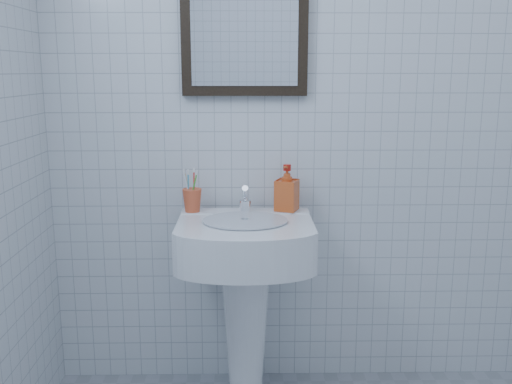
{
  "coord_description": "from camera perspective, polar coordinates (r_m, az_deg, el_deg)",
  "views": [
    {
      "loc": [
        -0.28,
        -1.14,
        1.34
      ],
      "look_at": [
        -0.25,
        0.86,
        0.91
      ],
      "focal_mm": 40.0,
      "sensor_mm": 36.0,
      "label": 1
    }
  ],
  "objects": [
    {
      "name": "wall_back",
      "position": [
        2.36,
        5.97,
        9.81
      ],
      "size": [
        2.2,
        0.02,
        2.5
      ],
      "primitive_type": "cube",
      "color": "silver",
      "rests_on": "ground"
    },
    {
      "name": "washbasin",
      "position": [
        2.27,
        -1.07,
        -8.79
      ],
      "size": [
        0.51,
        0.38,
        0.79
      ],
      "color": "white",
      "rests_on": "ground"
    },
    {
      "name": "faucet",
      "position": [
        2.28,
        -1.09,
        -0.87
      ],
      "size": [
        0.05,
        0.1,
        0.12
      ],
      "color": "white",
      "rests_on": "washbasin"
    },
    {
      "name": "toothbrush_cup",
      "position": [
        2.3,
        -6.4,
        -0.83
      ],
      "size": [
        0.08,
        0.08,
        0.09
      ],
      "primitive_type": null,
      "rotation": [
        0.0,
        0.0,
        -0.04
      ],
      "color": "#DC542E",
      "rests_on": "washbasin"
    },
    {
      "name": "soap_dispenser",
      "position": [
        2.3,
        3.11,
        0.42
      ],
      "size": [
        0.11,
        0.11,
        0.19
      ],
      "primitive_type": "imported",
      "rotation": [
        0.0,
        0.0,
        -0.38
      ],
      "color": "#BA3D12",
      "rests_on": "washbasin"
    },
    {
      "name": "wall_mirror",
      "position": [
        2.33,
        -1.17,
        17.23
      ],
      "size": [
        0.5,
        0.04,
        0.62
      ],
      "color": "black",
      "rests_on": "wall_back"
    }
  ]
}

